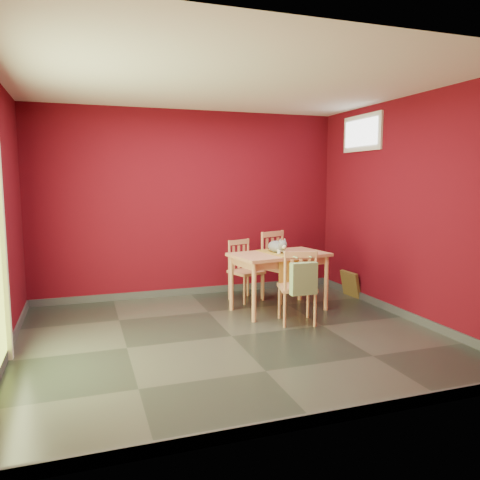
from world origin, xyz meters
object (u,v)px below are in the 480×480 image
object	(u,v)px
tote_bag	(304,278)
cat	(277,244)
dining_table	(279,260)
chair_far_right	(279,265)
chair_far_left	(244,270)
chair_near	(298,286)
picture_frame	(350,284)

from	to	relation	value
tote_bag	cat	size ratio (longest dim) A/B	1.03
dining_table	cat	distance (m)	0.21
chair_far_right	dining_table	bearing A→B (deg)	-113.97
chair_far_left	tote_bag	xyz separation A→B (m)	(0.19, -1.48, 0.16)
dining_table	tote_bag	bearing A→B (deg)	-93.81
dining_table	cat	size ratio (longest dim) A/B	3.10
chair_near	cat	bearing A→B (deg)	88.68
chair_far_right	chair_near	distance (m)	1.17
dining_table	chair_far_left	xyz separation A→B (m)	(-0.25, 0.66, -0.23)
cat	dining_table	bearing A→B (deg)	-93.91
chair_far_right	picture_frame	bearing A→B (deg)	-11.26
dining_table	chair_near	distance (m)	0.64
dining_table	tote_bag	size ratio (longest dim) A/B	3.02
dining_table	chair_far_left	size ratio (longest dim) A/B	1.54
cat	picture_frame	bearing A→B (deg)	2.04
tote_bag	picture_frame	distance (m)	1.81
cat	picture_frame	size ratio (longest dim) A/B	1.12
chair_far_left	cat	size ratio (longest dim) A/B	2.01
chair_far_right	cat	size ratio (longest dim) A/B	2.29
chair_far_left	chair_near	xyz separation A→B (m)	(0.22, -1.27, 0.02)
chair_near	tote_bag	xyz separation A→B (m)	(-0.03, -0.21, 0.14)
chair_far_left	chair_near	size ratio (longest dim) A/B	0.95
chair_near	picture_frame	bearing A→B (deg)	35.49
chair_far_right	chair_near	world-z (taller)	chair_far_right
cat	chair_near	bearing A→B (deg)	-100.74
chair_far_left	chair_far_right	xyz separation A→B (m)	(0.48, -0.13, 0.06)
dining_table	picture_frame	xyz separation A→B (m)	(1.28, 0.33, -0.48)
chair_near	picture_frame	size ratio (longest dim) A/B	2.36
chair_near	cat	xyz separation A→B (m)	(0.02, 0.67, 0.41)
tote_bag	chair_near	bearing A→B (deg)	81.25
dining_table	tote_bag	world-z (taller)	tote_bag
chair_far_left	picture_frame	bearing A→B (deg)	-12.37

